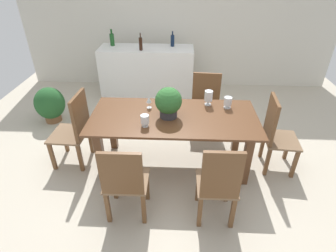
% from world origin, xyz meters
% --- Properties ---
extents(ground_plane, '(7.04, 7.04, 0.00)m').
position_xyz_m(ground_plane, '(0.00, 0.00, 0.00)').
color(ground_plane, '#BCB29E').
extents(back_wall, '(6.40, 0.10, 2.60)m').
position_xyz_m(back_wall, '(0.00, 2.60, 1.30)').
color(back_wall, beige).
rests_on(back_wall, ground).
extents(dining_table, '(2.08, 0.97, 0.75)m').
position_xyz_m(dining_table, '(0.00, -0.21, 0.62)').
color(dining_table, brown).
rests_on(dining_table, ground).
extents(chair_near_right, '(0.41, 0.44, 1.00)m').
position_xyz_m(chair_near_right, '(0.47, -1.14, 0.54)').
color(chair_near_right, brown).
rests_on(chair_near_right, ground).
extents(chair_far_right, '(0.51, 0.49, 0.92)m').
position_xyz_m(chair_far_right, '(0.48, 0.73, 0.52)').
color(chair_far_right, brown).
rests_on(chair_far_right, ground).
extents(chair_head_end, '(0.47, 0.50, 1.02)m').
position_xyz_m(chair_head_end, '(-1.28, -0.21, 0.56)').
color(chair_head_end, brown).
rests_on(chair_head_end, ground).
extents(chair_near_left, '(0.45, 0.41, 0.95)m').
position_xyz_m(chair_near_left, '(-0.47, -1.13, 0.52)').
color(chair_near_left, brown).
rests_on(chair_near_left, ground).
extents(chair_foot_end, '(0.45, 0.49, 1.01)m').
position_xyz_m(chair_foot_end, '(1.29, -0.20, 0.55)').
color(chair_foot_end, brown).
rests_on(chair_foot_end, ground).
extents(flower_centerpiece, '(0.33, 0.33, 0.38)m').
position_xyz_m(flower_centerpiece, '(-0.07, -0.22, 0.95)').
color(flower_centerpiece, '#333338').
rests_on(flower_centerpiece, dining_table).
extents(crystal_vase_left, '(0.11, 0.11, 0.20)m').
position_xyz_m(crystal_vase_left, '(0.44, 0.12, 0.87)').
color(crystal_vase_left, silver).
rests_on(crystal_vase_left, dining_table).
extents(crystal_vase_center_near, '(0.10, 0.10, 0.15)m').
position_xyz_m(crystal_vase_center_near, '(0.69, 0.05, 0.84)').
color(crystal_vase_center_near, silver).
rests_on(crystal_vase_center_near, dining_table).
extents(crystal_vase_right, '(0.10, 0.10, 0.15)m').
position_xyz_m(crystal_vase_right, '(-0.33, -0.45, 0.84)').
color(crystal_vase_right, silver).
rests_on(crystal_vase_right, dining_table).
extents(wine_glass, '(0.07, 0.07, 0.16)m').
position_xyz_m(wine_glass, '(-0.33, -0.00, 0.86)').
color(wine_glass, silver).
rests_on(wine_glass, dining_table).
extents(kitchen_counter, '(1.77, 0.61, 0.98)m').
position_xyz_m(kitchen_counter, '(-0.58, 1.92, 0.49)').
color(kitchen_counter, white).
rests_on(kitchen_counter, ground).
extents(wine_bottle_amber, '(0.08, 0.08, 0.30)m').
position_xyz_m(wine_bottle_amber, '(-1.24, 2.04, 1.10)').
color(wine_bottle_amber, '#194C1E').
rests_on(wine_bottle_amber, kitchen_counter).
extents(wine_bottle_tall, '(0.06, 0.06, 0.31)m').
position_xyz_m(wine_bottle_tall, '(-0.66, 1.77, 1.10)').
color(wine_bottle_tall, black).
rests_on(wine_bottle_tall, kitchen_counter).
extents(wine_bottle_green, '(0.07, 0.07, 0.28)m').
position_xyz_m(wine_bottle_green, '(-0.09, 2.05, 1.09)').
color(wine_bottle_green, '#0F1E38').
rests_on(wine_bottle_green, kitchen_counter).
extents(potted_plant_floor, '(0.49, 0.49, 0.61)m').
position_xyz_m(potted_plant_floor, '(-2.12, 0.84, 0.32)').
color(potted_plant_floor, brown).
rests_on(potted_plant_floor, ground).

